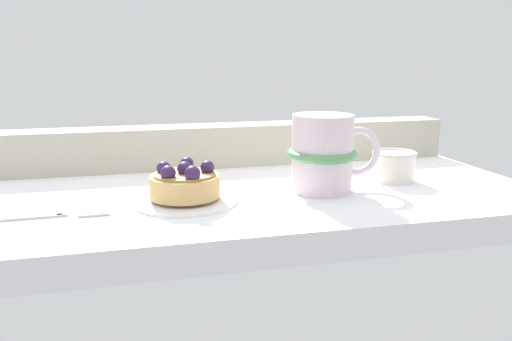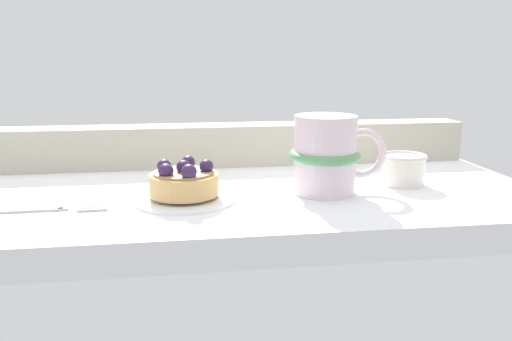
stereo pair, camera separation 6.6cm
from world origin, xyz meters
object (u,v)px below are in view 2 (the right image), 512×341
at_px(coffee_mug, 327,155).
at_px(sugar_bowl, 403,168).
at_px(raspberry_tart, 184,181).
at_px(dessert_fork, 44,209).
at_px(dessert_plate, 185,197).

distance_m(coffee_mug, sugar_bowl, 0.13).
height_order(raspberry_tart, sugar_bowl, raspberry_tart).
xyz_separation_m(raspberry_tart, sugar_bowl, (0.31, 0.04, -0.00)).
height_order(coffee_mug, sugar_bowl, coffee_mug).
bearing_deg(raspberry_tart, sugar_bowl, 6.88).
height_order(dessert_fork, sugar_bowl, sugar_bowl).
height_order(raspberry_tart, dessert_fork, raspberry_tart).
height_order(dessert_plate, raspberry_tart, raspberry_tart).
relative_size(dessert_plate, coffee_mug, 0.99).
distance_m(raspberry_tart, coffee_mug, 0.19).
relative_size(dessert_fork, sugar_bowl, 2.39).
bearing_deg(raspberry_tart, dessert_fork, -172.43).
bearing_deg(dessert_plate, coffee_mug, 2.98).
bearing_deg(dessert_plate, sugar_bowl, 6.84).
distance_m(coffee_mug, dessert_fork, 0.36).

